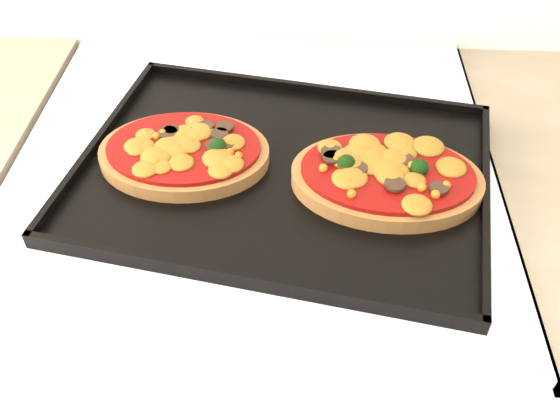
# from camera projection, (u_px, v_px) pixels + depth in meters

# --- Properties ---
(stove) EXTENTS (0.60, 0.60, 0.91)m
(stove) POSITION_uv_depth(u_px,v_px,m) (261.00, 361.00, 1.08)
(stove) COLOR white
(stove) RESTS_ON floor
(baking_tray) EXTENTS (0.53, 0.43, 0.02)m
(baking_tray) POSITION_uv_depth(u_px,v_px,m) (282.00, 170.00, 0.74)
(baking_tray) COLOR black
(baking_tray) RESTS_ON stove
(pizza_left) EXTENTS (0.20, 0.15, 0.03)m
(pizza_left) POSITION_uv_depth(u_px,v_px,m) (184.00, 151.00, 0.74)
(pizza_left) COLOR #9E6436
(pizza_left) RESTS_ON baking_tray
(pizza_right) EXTENTS (0.23, 0.17, 0.03)m
(pizza_right) POSITION_uv_depth(u_px,v_px,m) (387.00, 176.00, 0.71)
(pizza_right) COLOR #9E6436
(pizza_right) RESTS_ON baking_tray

